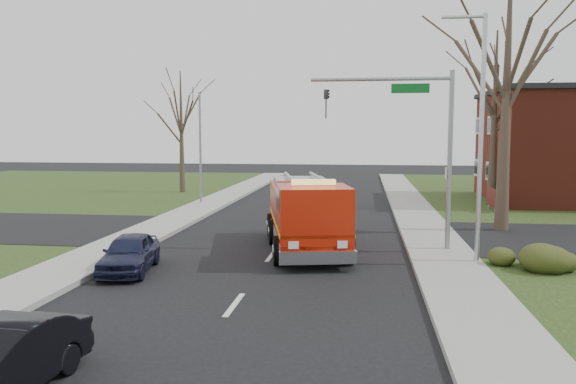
# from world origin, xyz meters

# --- Properties ---
(ground) EXTENTS (120.00, 120.00, 0.00)m
(ground) POSITION_xyz_m (0.00, 0.00, 0.00)
(ground) COLOR black
(ground) RESTS_ON ground
(sidewalk_right) EXTENTS (2.40, 80.00, 0.15)m
(sidewalk_right) POSITION_xyz_m (6.20, 0.00, 0.07)
(sidewalk_right) COLOR gray
(sidewalk_right) RESTS_ON ground
(sidewalk_left) EXTENTS (2.40, 80.00, 0.15)m
(sidewalk_left) POSITION_xyz_m (-6.20, 0.00, 0.07)
(sidewalk_left) COLOR gray
(sidewalk_left) RESTS_ON ground
(health_center_sign) EXTENTS (0.12, 2.00, 1.40)m
(health_center_sign) POSITION_xyz_m (10.50, 12.50, 0.88)
(health_center_sign) COLOR #571614
(health_center_sign) RESTS_ON ground
(hedge_corner) EXTENTS (2.80, 2.00, 0.90)m
(hedge_corner) POSITION_xyz_m (9.00, -1.00, 0.58)
(hedge_corner) COLOR #303D16
(hedge_corner) RESTS_ON lawn_right
(bare_tree_near) EXTENTS (6.00, 6.00, 12.00)m
(bare_tree_near) POSITION_xyz_m (9.50, 6.00, 7.41)
(bare_tree_near) COLOR #3C3123
(bare_tree_near) RESTS_ON ground
(bare_tree_far) EXTENTS (5.25, 5.25, 10.50)m
(bare_tree_far) POSITION_xyz_m (11.00, 15.00, 6.49)
(bare_tree_far) COLOR #3C3123
(bare_tree_far) RESTS_ON ground
(bare_tree_left) EXTENTS (4.50, 4.50, 9.00)m
(bare_tree_left) POSITION_xyz_m (-10.00, 20.00, 5.56)
(bare_tree_left) COLOR #3C3123
(bare_tree_left) RESTS_ON ground
(traffic_signal_mast) EXTENTS (5.29, 0.18, 6.80)m
(traffic_signal_mast) POSITION_xyz_m (5.21, 1.50, 4.71)
(traffic_signal_mast) COLOR gray
(traffic_signal_mast) RESTS_ON ground
(streetlight_pole) EXTENTS (1.48, 0.16, 8.40)m
(streetlight_pole) POSITION_xyz_m (7.14, -0.50, 4.55)
(streetlight_pole) COLOR #B7BABF
(streetlight_pole) RESTS_ON ground
(utility_pole_far) EXTENTS (0.14, 0.14, 7.00)m
(utility_pole_far) POSITION_xyz_m (-6.80, 14.00, 3.50)
(utility_pole_far) COLOR gray
(utility_pole_far) RESTS_ON ground
(fire_engine) EXTENTS (4.01, 7.62, 2.93)m
(fire_engine) POSITION_xyz_m (1.16, 1.13, 1.32)
(fire_engine) COLOR #BA1C08
(fire_engine) RESTS_ON ground
(parked_car_maroon) EXTENTS (2.00, 3.81, 1.24)m
(parked_car_maroon) POSITION_xyz_m (-4.20, -2.94, 0.62)
(parked_car_maroon) COLOR #191D38
(parked_car_maroon) RESTS_ON ground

